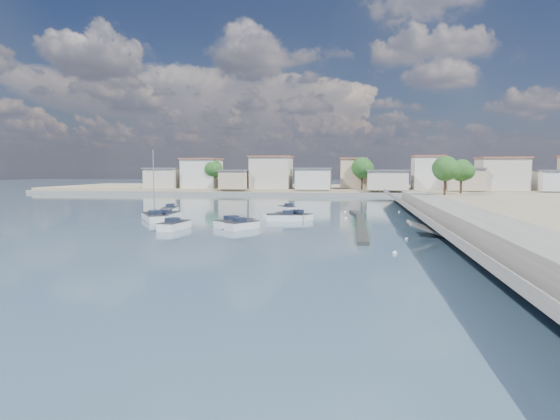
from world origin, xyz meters
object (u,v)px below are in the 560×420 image
object	(u,v)px
motorboat_a	(175,225)
sailboat	(154,217)
motorboat_f	(287,209)
motorboat_g	(169,210)
motorboat_h	(237,223)
motorboat_d	(282,218)
motorboat_e	(167,216)
motorboat_b	(244,225)
motorboat_c	(292,216)

from	to	relation	value
motorboat_a	sailboat	bearing A→B (deg)	126.82
motorboat_f	motorboat_g	world-z (taller)	same
motorboat_f	motorboat_a	bearing A→B (deg)	-111.51
motorboat_g	sailboat	xyz separation A→B (m)	(1.81, -9.37, 0.03)
motorboat_f	motorboat_h	xyz separation A→B (m)	(-2.86, -19.39, 0.00)
motorboat_d	motorboat_e	distance (m)	14.96
motorboat_d	motorboat_e	xyz separation A→B (m)	(-14.96, -0.19, 0.00)
motorboat_g	motorboat_h	xyz separation A→B (m)	(13.80, -14.42, -0.00)
motorboat_b	sailboat	world-z (taller)	sailboat
motorboat_b	motorboat_d	distance (m)	9.10
motorboat_b	motorboat_d	world-z (taller)	same
motorboat_d	motorboat_b	bearing A→B (deg)	-108.43
motorboat_b	motorboat_c	world-z (taller)	same
motorboat_a	sailboat	distance (m)	10.05
motorboat_c	motorboat_f	size ratio (longest dim) A/B	1.39
motorboat_a	motorboat_d	size ratio (longest dim) A/B	1.01
motorboat_d	motorboat_g	size ratio (longest dim) A/B	0.95
motorboat_d	motorboat_f	world-z (taller)	same
motorboat_d	motorboat_f	size ratio (longest dim) A/B	1.37
motorboat_d	motorboat_e	size ratio (longest dim) A/B	0.83
motorboat_a	motorboat_e	world-z (taller)	same
motorboat_c	motorboat_e	size ratio (longest dim) A/B	0.84
motorboat_b	motorboat_e	size ratio (longest dim) A/B	0.67
motorboat_d	motorboat_h	bearing A→B (deg)	-121.12
motorboat_d	sailboat	bearing A→B (deg)	-173.79
motorboat_d	motorboat_h	world-z (taller)	same
motorboat_c	motorboat_e	distance (m)	16.07
motorboat_b	motorboat_h	world-z (taller)	same
motorboat_c	motorboat_g	xyz separation A→B (m)	(-18.91, 5.95, 0.00)
motorboat_c	motorboat_d	bearing A→B (deg)	-121.03
motorboat_b	sailboat	distance (m)	14.90
motorboat_c	motorboat_h	size ratio (longest dim) A/B	1.11
motorboat_b	motorboat_g	bearing A→B (deg)	132.78
motorboat_a	sailboat	xyz separation A→B (m)	(-6.02, 8.05, 0.03)
motorboat_d	motorboat_g	world-z (taller)	same
motorboat_a	motorboat_h	size ratio (longest dim) A/B	1.11
motorboat_e	motorboat_h	xyz separation A→B (m)	(10.85, -6.61, 0.00)
motorboat_h	sailboat	size ratio (longest dim) A/B	0.51
motorboat_d	motorboat_f	xyz separation A→B (m)	(-1.25, 12.59, 0.00)
motorboat_h	motorboat_e	bearing A→B (deg)	148.64
motorboat_a	motorboat_f	size ratio (longest dim) A/B	1.39
motorboat_b	motorboat_f	size ratio (longest dim) A/B	1.10
motorboat_g	motorboat_b	bearing A→B (deg)	-47.22
motorboat_b	motorboat_h	xyz separation A→B (m)	(-1.23, 1.83, 0.00)
motorboat_f	motorboat_g	bearing A→B (deg)	-163.39
sailboat	motorboat_f	bearing A→B (deg)	44.01
motorboat_c	motorboat_d	size ratio (longest dim) A/B	1.01
motorboat_e	motorboat_h	size ratio (longest dim) A/B	1.33
motorboat_g	sailboat	distance (m)	9.54
motorboat_a	motorboat_f	bearing A→B (deg)	68.49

